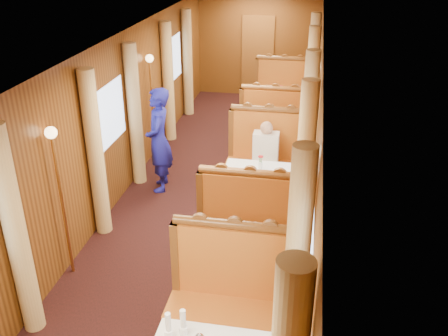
% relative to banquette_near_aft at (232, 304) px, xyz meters
% --- Properties ---
extents(floor, '(3.00, 12.00, 0.01)m').
position_rel_banquette_near_aft_xyz_m(floor, '(-0.75, 2.49, -0.42)').
color(floor, black).
rests_on(floor, ground).
extents(ceiling, '(3.00, 12.00, 0.01)m').
position_rel_banquette_near_aft_xyz_m(ceiling, '(-0.75, 2.49, 2.08)').
color(ceiling, silver).
rests_on(ceiling, wall_left).
extents(wall_far, '(3.00, 0.01, 2.50)m').
position_rel_banquette_near_aft_xyz_m(wall_far, '(-0.75, 8.49, 0.83)').
color(wall_far, brown).
rests_on(wall_far, floor).
extents(wall_left, '(0.01, 12.00, 2.50)m').
position_rel_banquette_near_aft_xyz_m(wall_left, '(-2.25, 2.49, 0.83)').
color(wall_left, brown).
rests_on(wall_left, floor).
extents(wall_right, '(0.01, 12.00, 2.50)m').
position_rel_banquette_near_aft_xyz_m(wall_right, '(0.75, 2.49, 0.83)').
color(wall_right, brown).
rests_on(wall_right, floor).
extents(doorway_far, '(0.80, 0.04, 2.00)m').
position_rel_banquette_near_aft_xyz_m(doorway_far, '(-0.75, 8.46, 0.58)').
color(doorway_far, brown).
rests_on(doorway_far, floor).
extents(banquette_near_aft, '(1.30, 0.55, 1.34)m').
position_rel_banquette_near_aft_xyz_m(banquette_near_aft, '(0.00, 0.00, 0.00)').
color(banquette_near_aft, '#A93D12').
rests_on(banquette_near_aft, floor).
extents(table_mid, '(1.05, 0.72, 0.75)m').
position_rel_banquette_near_aft_xyz_m(table_mid, '(0.00, 2.49, -0.05)').
color(table_mid, white).
rests_on(table_mid, floor).
extents(banquette_mid_fwd, '(1.30, 0.55, 1.34)m').
position_rel_banquette_near_aft_xyz_m(banquette_mid_fwd, '(0.00, 1.47, 0.00)').
color(banquette_mid_fwd, '#A93D12').
rests_on(banquette_mid_fwd, floor).
extents(banquette_mid_aft, '(1.30, 0.55, 1.34)m').
position_rel_banquette_near_aft_xyz_m(banquette_mid_aft, '(0.00, 3.50, 0.00)').
color(banquette_mid_aft, '#A93D12').
rests_on(banquette_mid_aft, floor).
extents(table_far, '(1.05, 0.72, 0.75)m').
position_rel_banquette_near_aft_xyz_m(table_far, '(0.00, 5.99, -0.05)').
color(table_far, white).
rests_on(table_far, floor).
extents(banquette_far_fwd, '(1.30, 0.55, 1.34)m').
position_rel_banquette_near_aft_xyz_m(banquette_far_fwd, '(0.00, 4.97, 0.00)').
color(banquette_far_fwd, '#A93D12').
rests_on(banquette_far_fwd, floor).
extents(banquette_far_aft, '(1.30, 0.55, 1.34)m').
position_rel_banquette_near_aft_xyz_m(banquette_far_aft, '(0.00, 7.00, 0.00)').
color(banquette_far_aft, '#A93D12').
rests_on(banquette_far_aft, floor).
extents(cup_inboard, '(0.08, 0.08, 0.26)m').
position_rel_banquette_near_aft_xyz_m(cup_inboard, '(-0.40, -0.88, 0.43)').
color(cup_inboard, white).
rests_on(cup_inboard, table_near).
extents(cup_outboard, '(0.08, 0.08, 0.26)m').
position_rel_banquette_near_aft_xyz_m(cup_outboard, '(-0.29, -0.82, 0.43)').
color(cup_outboard, white).
rests_on(cup_outboard, table_near).
extents(rose_vase_mid, '(0.06, 0.06, 0.36)m').
position_rel_banquette_near_aft_xyz_m(rose_vase_mid, '(0.00, 2.48, 0.50)').
color(rose_vase_mid, silver).
rests_on(rose_vase_mid, table_mid).
extents(rose_vase_far, '(0.06, 0.06, 0.36)m').
position_rel_banquette_near_aft_xyz_m(rose_vase_far, '(0.03, 6.01, 0.50)').
color(rose_vase_far, silver).
rests_on(rose_vase_far, table_far).
extents(curtain_left_near_b, '(0.22, 0.22, 2.35)m').
position_rel_banquette_near_aft_xyz_m(curtain_left_near_b, '(-2.13, -0.23, 0.75)').
color(curtain_left_near_b, tan).
rests_on(curtain_left_near_b, floor).
extents(window_right_near, '(0.01, 1.20, 0.90)m').
position_rel_banquette_near_aft_xyz_m(window_right_near, '(0.74, -1.01, 1.03)').
color(window_right_near, '#98ADCC').
rests_on(window_right_near, wall_right).
extents(curtain_right_near_b, '(0.22, 0.22, 2.35)m').
position_rel_banquette_near_aft_xyz_m(curtain_right_near_b, '(0.63, -0.23, 0.75)').
color(curtain_right_near_b, tan).
rests_on(curtain_right_near_b, floor).
extents(window_left_mid, '(0.01, 1.20, 0.90)m').
position_rel_banquette_near_aft_xyz_m(window_left_mid, '(-2.24, 2.49, 1.03)').
color(window_left_mid, '#98ADCC').
rests_on(window_left_mid, wall_left).
extents(curtain_left_mid_a, '(0.22, 0.22, 2.35)m').
position_rel_banquette_near_aft_xyz_m(curtain_left_mid_a, '(-2.13, 1.71, 0.75)').
color(curtain_left_mid_a, tan).
rests_on(curtain_left_mid_a, floor).
extents(curtain_left_mid_b, '(0.22, 0.22, 2.35)m').
position_rel_banquette_near_aft_xyz_m(curtain_left_mid_b, '(-2.13, 3.27, 0.75)').
color(curtain_left_mid_b, tan).
rests_on(curtain_left_mid_b, floor).
extents(window_right_mid, '(0.01, 1.20, 0.90)m').
position_rel_banquette_near_aft_xyz_m(window_right_mid, '(0.74, 2.49, 1.03)').
color(window_right_mid, '#98ADCC').
rests_on(window_right_mid, wall_right).
extents(curtain_right_mid_a, '(0.22, 0.22, 2.35)m').
position_rel_banquette_near_aft_xyz_m(curtain_right_mid_a, '(0.63, 1.71, 0.75)').
color(curtain_right_mid_a, tan).
rests_on(curtain_right_mid_a, floor).
extents(curtain_right_mid_b, '(0.22, 0.22, 2.35)m').
position_rel_banquette_near_aft_xyz_m(curtain_right_mid_b, '(0.63, 3.27, 0.75)').
color(curtain_right_mid_b, tan).
rests_on(curtain_right_mid_b, floor).
extents(window_left_far, '(0.01, 1.20, 0.90)m').
position_rel_banquette_near_aft_xyz_m(window_left_far, '(-2.24, 5.99, 1.03)').
color(window_left_far, '#98ADCC').
rests_on(window_left_far, wall_left).
extents(curtain_left_far_a, '(0.22, 0.22, 2.35)m').
position_rel_banquette_near_aft_xyz_m(curtain_left_far_a, '(-2.13, 5.21, 0.75)').
color(curtain_left_far_a, tan).
rests_on(curtain_left_far_a, floor).
extents(curtain_left_far_b, '(0.22, 0.22, 2.35)m').
position_rel_banquette_near_aft_xyz_m(curtain_left_far_b, '(-2.13, 6.77, 0.75)').
color(curtain_left_far_b, tan).
rests_on(curtain_left_far_b, floor).
extents(window_right_far, '(0.01, 1.20, 0.90)m').
position_rel_banquette_near_aft_xyz_m(window_right_far, '(0.74, 5.99, 1.03)').
color(window_right_far, '#98ADCC').
rests_on(window_right_far, wall_right).
extents(curtain_right_far_a, '(0.22, 0.22, 2.35)m').
position_rel_banquette_near_aft_xyz_m(curtain_right_far_a, '(0.63, 5.21, 0.75)').
color(curtain_right_far_a, tan).
rests_on(curtain_right_far_a, floor).
extents(curtain_right_far_b, '(0.22, 0.22, 2.35)m').
position_rel_banquette_near_aft_xyz_m(curtain_right_far_b, '(0.63, 6.77, 0.75)').
color(curtain_right_far_b, tan).
rests_on(curtain_right_far_b, floor).
extents(sconce_left_fore, '(0.14, 0.14, 1.95)m').
position_rel_banquette_near_aft_xyz_m(sconce_left_fore, '(-2.15, 0.74, 0.96)').
color(sconce_left_fore, '#BF8C3F').
rests_on(sconce_left_fore, floor).
extents(sconce_right_fore, '(0.14, 0.14, 1.95)m').
position_rel_banquette_near_aft_xyz_m(sconce_right_fore, '(0.65, 0.74, 0.96)').
color(sconce_right_fore, '#BF8C3F').
rests_on(sconce_right_fore, floor).
extents(sconce_left_aft, '(0.14, 0.14, 1.95)m').
position_rel_banquette_near_aft_xyz_m(sconce_left_aft, '(-2.15, 4.24, 0.96)').
color(sconce_left_aft, '#BF8C3F').
rests_on(sconce_left_aft, floor).
extents(sconce_right_aft, '(0.14, 0.14, 1.95)m').
position_rel_banquette_near_aft_xyz_m(sconce_right_aft, '(0.65, 4.24, 0.96)').
color(sconce_right_aft, '#BF8C3F').
rests_on(sconce_right_aft, floor).
extents(steward, '(0.53, 0.70, 1.71)m').
position_rel_banquette_near_aft_xyz_m(steward, '(-1.69, 3.09, 0.43)').
color(steward, navy).
rests_on(steward, floor).
extents(passenger, '(0.40, 0.44, 0.76)m').
position_rel_banquette_near_aft_xyz_m(passenger, '(-0.00, 3.26, 0.32)').
color(passenger, beige).
rests_on(passenger, banquette_mid_aft).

